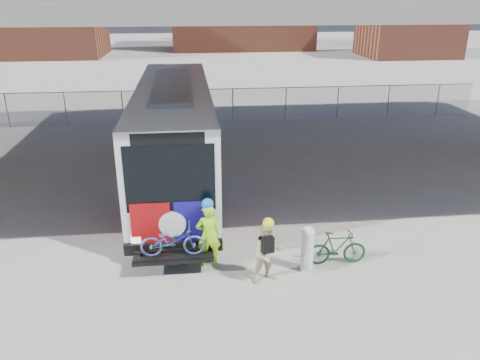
{
  "coord_description": "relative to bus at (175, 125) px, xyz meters",
  "views": [
    {
      "loc": [
        -1.49,
        -13.55,
        6.54
      ],
      "look_at": [
        -0.07,
        -1.08,
        1.6
      ],
      "focal_mm": 35.0,
      "sensor_mm": 36.0,
      "label": 1
    }
  ],
  "objects": [
    {
      "name": "ground",
      "position": [
        2.0,
        -3.38,
        -2.11
      ],
      "size": [
        160.0,
        160.0,
        0.0
      ],
      "primitive_type": "plane",
      "color": "#9E9991",
      "rests_on": "ground"
    },
    {
      "name": "bus",
      "position": [
        0.0,
        0.0,
        0.0
      ],
      "size": [
        2.67,
        12.9,
        3.69
      ],
      "color": "silver",
      "rests_on": "ground"
    },
    {
      "name": "chainlink_fence",
      "position": [
        2.0,
        8.62,
        -0.69
      ],
      "size": [
        30.0,
        0.06,
        30.0
      ],
      "color": "gray",
      "rests_on": "ground"
    },
    {
      "name": "brick_buildings",
      "position": [
        3.23,
        44.85,
        3.31
      ],
      "size": [
        54.0,
        22.0,
        12.0
      ],
      "color": "brown",
      "rests_on": "ground"
    },
    {
      "name": "bollard",
      "position": [
        3.36,
        -6.86,
        -1.45
      ],
      "size": [
        0.32,
        0.32,
        1.24
      ],
      "color": "silver",
      "rests_on": "ground"
    },
    {
      "name": "cyclist_hivis",
      "position": [
        0.9,
        -6.33,
        -1.2
      ],
      "size": [
        0.67,
        0.47,
        1.89
      ],
      "rotation": [
        0.0,
        0.0,
        3.25
      ],
      "color": "#A6FB1A",
      "rests_on": "ground"
    },
    {
      "name": "cyclist_tan",
      "position": [
        2.28,
        -7.23,
        -1.3
      ],
      "size": [
        0.88,
        0.76,
        1.71
      ],
      "rotation": [
        0.0,
        0.0,
        0.25
      ],
      "color": "#CCB583",
      "rests_on": "ground"
    },
    {
      "name": "bike_parked",
      "position": [
        4.21,
        -6.66,
        -1.65
      ],
      "size": [
        1.56,
        0.47,
        0.93
      ],
      "primitive_type": "imported",
      "rotation": [
        0.0,
        0.0,
        1.55
      ],
      "color": "#133D1E",
      "rests_on": "ground"
    }
  ]
}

